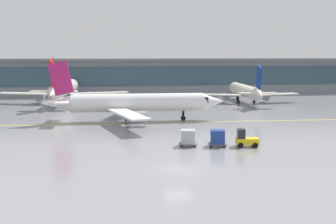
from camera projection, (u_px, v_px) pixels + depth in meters
name	position (u px, v px, depth m)	size (l,w,h in m)	color
ground_plane	(179.00, 170.00, 40.57)	(400.00, 400.00, 0.00)	gray
taxiway_centreline_stripe	(139.00, 123.00, 67.81)	(110.00, 0.36, 0.01)	yellow
terminal_concourse	(132.00, 76.00, 116.78)	(228.48, 11.00, 9.60)	#8C939E
gate_airplane_1	(64.00, 89.00, 95.07)	(28.38, 30.60, 10.13)	silver
gate_airplane_2	(245.00, 91.00, 95.93)	(24.17, 26.01, 8.62)	silver
taxiing_regional_jet	(135.00, 103.00, 69.34)	(29.40, 27.39, 9.75)	white
baggage_tug	(245.00, 139.00, 50.62)	(2.81, 2.00, 2.10)	yellow
cargo_dolly_lead	(218.00, 137.00, 50.72)	(2.35, 1.94, 1.94)	#595B60
cargo_dolly_trailing	(188.00, 137.00, 50.86)	(2.35, 1.94, 1.94)	#595B60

